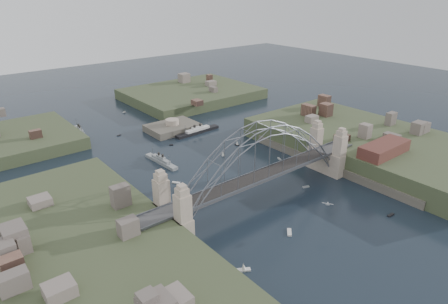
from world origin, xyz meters
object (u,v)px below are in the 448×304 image
Objects in this scene: wharf_shed at (384,149)px; naval_cruiser_near at (161,161)px; naval_cruiser_far at (80,131)px; ocean_liner at (198,131)px; fort_island at (173,131)px; bridge at (262,163)px.

naval_cruiser_near is at bearing 133.69° from wharf_shed.
naval_cruiser_far is (-11.85, 50.52, 0.04)m from naval_cruiser_near.
ocean_liner is at bearing 31.29° from naval_cruiser_near.
fort_island is 90.48m from wharf_shed.
fort_island is 1.10× the size of wharf_shed.
wharf_shed is at bearing -71.52° from ocean_liner.
bridge reaches higher than fort_island.
naval_cruiser_far is 0.74× the size of ocean_liner.
naval_cruiser_far is at bearing 145.69° from fort_island.
naval_cruiser_far is (-22.00, 93.20, -11.46)m from bridge.
wharf_shed is (32.00, -84.00, 10.34)m from fort_island.
naval_cruiser_near is at bearing -76.80° from naval_cruiser_far.
bridge is 5.04× the size of naval_cruiser_far.
bridge is 45.35m from naval_cruiser_near.
ocean_liner is (19.12, 60.47, -11.47)m from bridge.
fort_island is at bearing -34.31° from naval_cruiser_far.
ocean_liner is at bearing 72.46° from bridge.
naval_cruiser_far is at bearing 121.62° from wharf_shed.
naval_cruiser_near is (-54.15, 56.68, -9.17)m from wharf_shed.
bridge is 72.14m from fort_island.
fort_island is 0.98× the size of ocean_liner.
bridge is at bearing -99.73° from fort_island.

